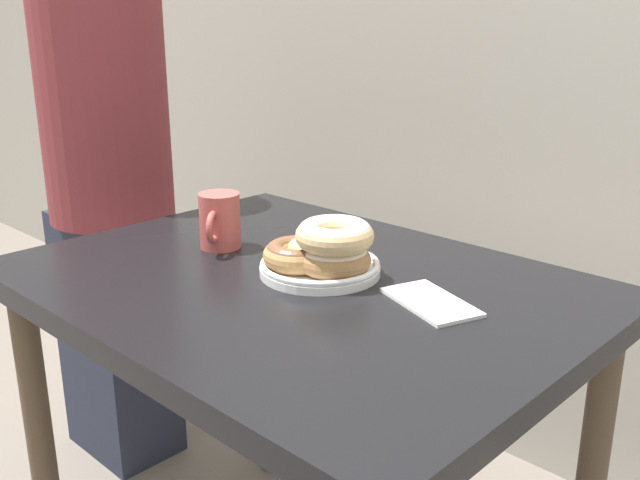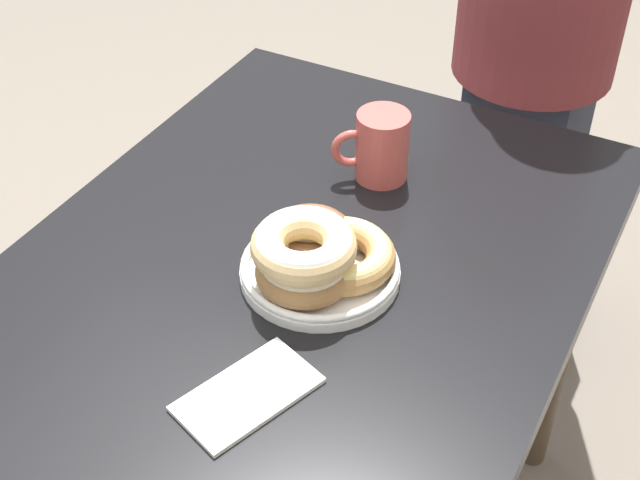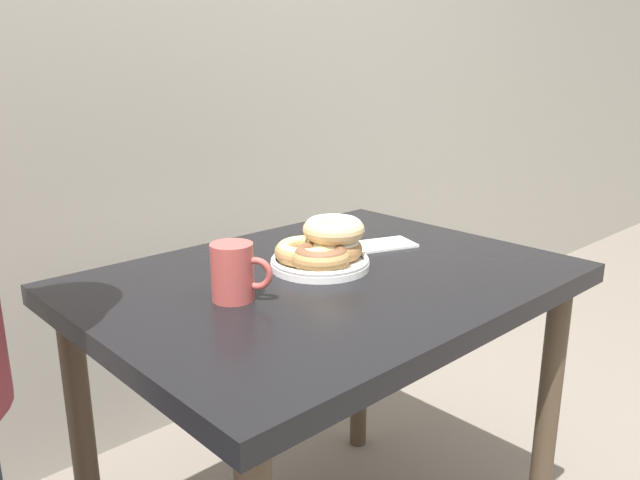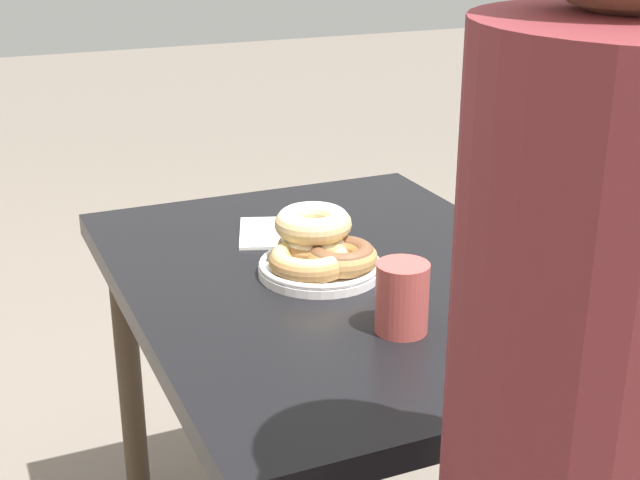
{
  "view_description": "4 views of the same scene",
  "coord_description": "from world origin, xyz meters",
  "px_view_note": "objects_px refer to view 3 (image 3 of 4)",
  "views": [
    {
      "loc": [
        0.79,
        -0.46,
        1.14
      ],
      "look_at": [
        0.01,
        0.36,
        0.78
      ],
      "focal_mm": 40.0,
      "sensor_mm": 36.0,
      "label": 1
    },
    {
      "loc": [
        0.76,
        0.75,
        1.48
      ],
      "look_at": [
        0.01,
        0.36,
        0.78
      ],
      "focal_mm": 50.0,
      "sensor_mm": 36.0,
      "label": 2
    },
    {
      "loc": [
        -0.82,
        -0.53,
        1.13
      ],
      "look_at": [
        0.01,
        0.36,
        0.78
      ],
      "focal_mm": 35.0,
      "sensor_mm": 36.0,
      "label": 3
    },
    {
      "loc": [
        -1.22,
        0.9,
        1.3
      ],
      "look_at": [
        0.01,
        0.36,
        0.78
      ],
      "focal_mm": 50.0,
      "sensor_mm": 36.0,
      "label": 4
    }
  ],
  "objects_px": {
    "donut_plate": "(323,248)",
    "coffee_mug": "(234,271)",
    "dining_table": "(327,317)",
    "napkin": "(380,245)"
  },
  "relations": [
    {
      "from": "donut_plate",
      "to": "napkin",
      "type": "distance_m",
      "value": 0.21
    },
    {
      "from": "donut_plate",
      "to": "coffee_mug",
      "type": "distance_m",
      "value": 0.24
    },
    {
      "from": "dining_table",
      "to": "napkin",
      "type": "bearing_deg",
      "value": 14.7
    },
    {
      "from": "dining_table",
      "to": "napkin",
      "type": "height_order",
      "value": "napkin"
    },
    {
      "from": "donut_plate",
      "to": "napkin",
      "type": "relative_size",
      "value": 1.27
    },
    {
      "from": "coffee_mug",
      "to": "dining_table",
      "type": "bearing_deg",
      "value": -2.83
    },
    {
      "from": "dining_table",
      "to": "coffee_mug",
      "type": "relative_size",
      "value": 9.13
    },
    {
      "from": "coffee_mug",
      "to": "donut_plate",
      "type": "bearing_deg",
      "value": 6.11
    },
    {
      "from": "coffee_mug",
      "to": "napkin",
      "type": "bearing_deg",
      "value": 6.22
    },
    {
      "from": "dining_table",
      "to": "coffee_mug",
      "type": "height_order",
      "value": "coffee_mug"
    }
  ]
}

